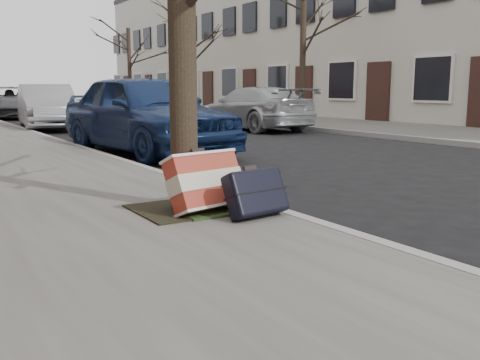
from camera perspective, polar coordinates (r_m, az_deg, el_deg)
ground at (r=5.28m, az=20.16°, el=-4.13°), size 120.00×120.00×0.00m
far_sidewalk at (r=21.69m, az=1.05°, el=6.70°), size 4.00×70.00×0.12m
house_far at (r=25.84m, az=10.11°, el=14.90°), size 6.70×40.00×7.20m
dirt_patch at (r=4.90m, az=-6.07°, el=-3.08°), size 0.85×0.85×0.02m
suitcase_red at (r=4.75m, az=-3.68°, el=-0.24°), size 0.76×0.51×0.54m
suitcase_navy at (r=4.56m, az=1.69°, el=-1.32°), size 0.59×0.38×0.43m
car_near_front at (r=10.23m, az=-10.02°, el=7.06°), size 2.23×4.61×1.52m
car_near_mid at (r=17.09m, az=-19.90°, el=7.35°), size 1.87×4.20×1.34m
car_near_back at (r=24.07m, az=-23.24°, el=7.60°), size 2.43×4.74×1.28m
car_far_front at (r=15.90m, az=1.31°, el=7.64°), size 1.93×4.39×1.26m
car_far_back at (r=22.22m, az=-9.24°, el=8.26°), size 2.64×4.30×1.37m
tree_far_a at (r=18.08m, az=6.73°, el=14.25°), size 0.20×0.20×5.07m
tree_far_b at (r=24.87m, az=-5.35°, el=12.45°), size 0.23×0.23×4.57m
tree_far_c at (r=31.81m, az=-11.70°, el=11.60°), size 0.22×0.22×4.47m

